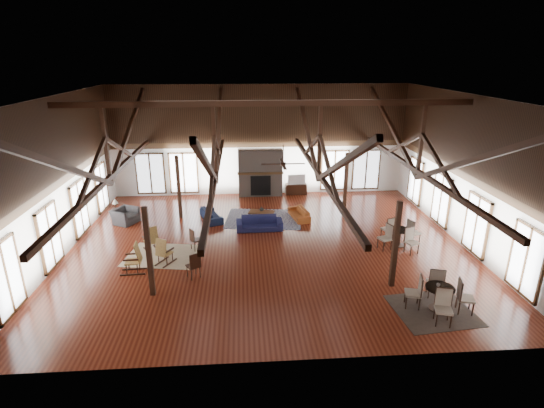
{
  "coord_description": "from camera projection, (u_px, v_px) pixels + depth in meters",
  "views": [
    {
      "loc": [
        -0.97,
        -15.9,
        7.44
      ],
      "look_at": [
        0.24,
        1.0,
        1.46
      ],
      "focal_mm": 28.0,
      "sensor_mm": 36.0,
      "label": 1
    }
  ],
  "objects": [
    {
      "name": "vase",
      "position": [
        262.0,
        209.0,
        20.04
      ],
      "size": [
        0.2,
        0.2,
        0.21
      ],
      "primitive_type": "imported",
      "rotation": [
        0.0,
        0.0,
        0.0
      ],
      "color": "#B2B2B2",
      "rests_on": "coffee_table"
    },
    {
      "name": "armchair",
      "position": [
        125.0,
        216.0,
        19.73
      ],
      "size": [
        1.39,
        1.33,
        0.7
      ],
      "primitive_type": "imported",
      "rotation": [
        0.0,
        0.0,
        1.09
      ],
      "color": "#2F2F31",
      "rests_on": "floor"
    },
    {
      "name": "wall_front",
      "position": [
        286.0,
        256.0,
        9.91
      ],
      "size": [
        16.0,
        0.02,
        6.0
      ],
      "primitive_type": "cube",
      "color": "silver",
      "rests_on": "floor"
    },
    {
      "name": "rug_dark",
      "position": [
        433.0,
        310.0,
        13.05
      ],
      "size": [
        2.54,
        2.35,
        0.01
      ],
      "primitive_type": "cube",
      "rotation": [
        0.0,
        0.0,
        0.1
      ],
      "color": "black",
      "rests_on": "floor"
    },
    {
      "name": "wall_back",
      "position": [
        260.0,
        141.0,
        23.08
      ],
      "size": [
        16.0,
        0.02,
        6.0
      ],
      "primitive_type": "cube",
      "color": "silver",
      "rests_on": "floor"
    },
    {
      "name": "cup_far",
      "position": [
        398.0,
        227.0,
        17.29
      ],
      "size": [
        0.16,
        0.16,
        0.1
      ],
      "primitive_type": "imported",
      "rotation": [
        0.0,
        0.0,
        0.26
      ],
      "color": "#B2B2B2",
      "rests_on": "cafe_table_far"
    },
    {
      "name": "coffee_table",
      "position": [
        262.0,
        213.0,
        20.0
      ],
      "size": [
        1.29,
        0.88,
        0.45
      ],
      "rotation": [
        0.0,
        0.0,
        -0.27
      ],
      "color": "brown",
      "rests_on": "floor"
    },
    {
      "name": "rug_navy",
      "position": [
        264.0,
        219.0,
        20.33
      ],
      "size": [
        3.8,
        3.03,
        0.01
      ],
      "primitive_type": "cube",
      "rotation": [
        0.0,
        0.0,
        -0.12
      ],
      "color": "#161740",
      "rests_on": "floor"
    },
    {
      "name": "roof_truss",
      "position": [
        268.0,
        149.0,
        16.15
      ],
      "size": [
        15.6,
        14.07,
        3.14
      ],
      "color": "black",
      "rests_on": "wall_back"
    },
    {
      "name": "sofa_navy_front",
      "position": [
        259.0,
        223.0,
        19.0
      ],
      "size": [
        2.08,
        0.86,
        0.6
      ],
      "primitive_type": "imported",
      "rotation": [
        0.0,
        0.0,
        0.03
      ],
      "color": "#181942",
      "rests_on": "floor"
    },
    {
      "name": "rocking_chair_c",
      "position": [
        135.0,
        259.0,
        15.17
      ],
      "size": [
        0.91,
        0.53,
        1.14
      ],
      "rotation": [
        0.0,
        0.0,
        1.63
      ],
      "color": "olive",
      "rests_on": "floor"
    },
    {
      "name": "sofa_orange",
      "position": [
        299.0,
        213.0,
        20.34
      ],
      "size": [
        1.76,
        0.95,
        0.49
      ],
      "primitive_type": "imported",
      "rotation": [
        0.0,
        0.0,
        -1.39
      ],
      "color": "#97481D",
      "rests_on": "floor"
    },
    {
      "name": "wall_right",
      "position": [
        466.0,
        172.0,
        17.04
      ],
      "size": [
        0.02,
        14.0,
        6.0
      ],
      "primitive_type": "cube",
      "color": "silver",
      "rests_on": "floor"
    },
    {
      "name": "tv_console",
      "position": [
        296.0,
        189.0,
        23.88
      ],
      "size": [
        1.17,
        0.44,
        0.58
      ],
      "primitive_type": "cube",
      "color": "black",
      "rests_on": "floor"
    },
    {
      "name": "fireplace",
      "position": [
        260.0,
        173.0,
        23.34
      ],
      "size": [
        2.5,
        0.69,
        2.6
      ],
      "color": "#66584D",
      "rests_on": "floor"
    },
    {
      "name": "cafe_table_near",
      "position": [
        439.0,
        294.0,
        12.94
      ],
      "size": [
        2.08,
        2.08,
        1.06
      ],
      "rotation": [
        0.0,
        0.0,
        -0.27
      ],
      "color": "black",
      "rests_on": "floor"
    },
    {
      "name": "post_grid",
      "position": [
        268.0,
        211.0,
        16.99
      ],
      "size": [
        8.16,
        7.16,
        3.05
      ],
      "color": "black",
      "rests_on": "floor"
    },
    {
      "name": "sofa_navy_left",
      "position": [
        211.0,
        215.0,
        20.14
      ],
      "size": [
        1.88,
        1.24,
        0.51
      ],
      "primitive_type": "imported",
      "rotation": [
        0.0,
        0.0,
        1.92
      ],
      "color": "#151F3C",
      "rests_on": "floor"
    },
    {
      "name": "rocking_chair_a",
      "position": [
        151.0,
        240.0,
        16.79
      ],
      "size": [
        0.8,
        0.94,
        1.08
      ],
      "rotation": [
        0.0,
        0.0,
        0.52
      ],
      "color": "olive",
      "rests_on": "floor"
    },
    {
      "name": "rocking_chair_b",
      "position": [
        163.0,
        252.0,
        15.79
      ],
      "size": [
        0.77,
        0.92,
        1.05
      ],
      "rotation": [
        0.0,
        0.0,
        -0.5
      ],
      "color": "olive",
      "rests_on": "floor"
    },
    {
      "name": "ceiling",
      "position": [
        267.0,
        96.0,
        15.5
      ],
      "size": [
        16.0,
        14.0,
        0.02
      ],
      "primitive_type": "cube",
      "color": "black",
      "rests_on": "wall_back"
    },
    {
      "name": "cafe_table_far",
      "position": [
        400.0,
        234.0,
        17.3
      ],
      "size": [
        1.99,
        1.99,
        1.02
      ],
      "rotation": [
        0.0,
        0.0,
        0.34
      ],
      "color": "black",
      "rests_on": "floor"
    },
    {
      "name": "rug_tan",
      "position": [
        163.0,
        255.0,
        16.62
      ],
      "size": [
        3.04,
        2.56,
        0.01
      ],
      "primitive_type": "cube",
      "rotation": [
        0.0,
        0.0,
        -0.16
      ],
      "color": "tan",
      "rests_on": "floor"
    },
    {
      "name": "wall_left",
      "position": [
        56.0,
        180.0,
        15.95
      ],
      "size": [
        0.02,
        14.0,
        6.0
      ],
      "primitive_type": "cube",
      "color": "silver",
      "rests_on": "floor"
    },
    {
      "name": "side_chair_a",
      "position": [
        194.0,
        238.0,
        16.92
      ],
      "size": [
        0.54,
        0.54,
        0.92
      ],
      "rotation": [
        0.0,
        0.0,
        -0.99
      ],
      "color": "black",
      "rests_on": "floor"
    },
    {
      "name": "television",
      "position": [
        296.0,
        179.0,
        23.69
      ],
      "size": [
        1.0,
        0.25,
        0.57
      ],
      "primitive_type": "imported",
      "rotation": [
        0.0,
        0.0,
        0.13
      ],
      "color": "#B2B2B2",
      "rests_on": "tv_console"
    },
    {
      "name": "floor",
      "position": [
        268.0,
        245.0,
        17.49
      ],
      "size": [
        16.0,
        16.0,
        0.0
      ],
      "primitive_type": "plane",
      "color": "maroon",
      "rests_on": "ground"
    },
    {
      "name": "side_chair_b",
      "position": [
        194.0,
        264.0,
        14.75
      ],
      "size": [
        0.57,
        0.57,
        0.98
      ],
      "rotation": [
        0.0,
        0.0,
        0.56
      ],
      "color": "black",
      "rests_on": "floor"
    },
    {
      "name": "cup_near",
      "position": [
        438.0,
        285.0,
        12.92
      ],
      "size": [
        0.13,
        0.13,
        0.09
      ],
      "primitive_type": "imported",
      "rotation": [
        0.0,
        0.0,
        -0.09
      ],
      "color": "#B2B2B2",
      "rests_on": "cafe_table_near"
    },
    {
      "name": "side_table_lamp",
      "position": [
        116.0,
        212.0,
        20.14
      ],
      "size": [
        0.41,
        0.41,
        1.04
      ],
      "color": "black",
      "rests_on": "floor"
    },
    {
      "name": "ceiling_fan",
      "position": [
        283.0,
        163.0,
        15.34
      ],
      "size": [
        1.6,
        1.6,
        0.75
      ],
      "color": "black",
      "rests_on": "roof_truss"
    }
  ]
}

